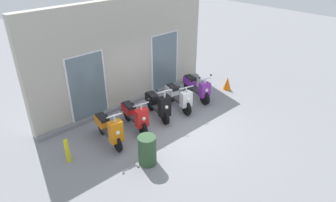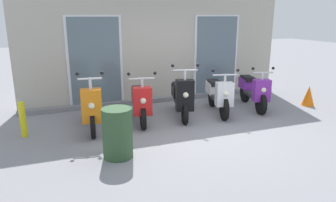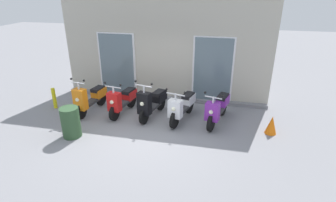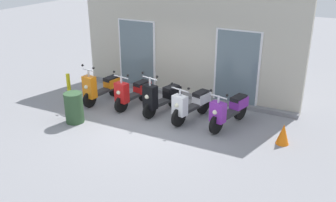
{
  "view_description": "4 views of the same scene",
  "coord_description": "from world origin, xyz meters",
  "views": [
    {
      "loc": [
        -5.93,
        -5.85,
        5.43
      ],
      "look_at": [
        0.33,
        0.78,
        0.56
      ],
      "focal_mm": 32.61,
      "sensor_mm": 36.0,
      "label": 1
    },
    {
      "loc": [
        -2.75,
        -5.55,
        2.31
      ],
      "look_at": [
        -0.48,
        0.5,
        0.53
      ],
      "focal_mm": 33.71,
      "sensor_mm": 36.0,
      "label": 2
    },
    {
      "loc": [
        2.12,
        -6.41,
        3.84
      ],
      "look_at": [
        0.52,
        0.84,
        0.61
      ],
      "focal_mm": 28.92,
      "sensor_mm": 36.0,
      "label": 3
    },
    {
      "loc": [
        4.7,
        -7.83,
        4.45
      ],
      "look_at": [
        0.41,
        0.54,
        0.59
      ],
      "focal_mm": 40.14,
      "sensor_mm": 36.0,
      "label": 4
    }
  ],
  "objects": [
    {
      "name": "ground_plane",
      "position": [
        0.0,
        0.0,
        0.0
      ],
      "size": [
        40.0,
        40.0,
        0.0
      ],
      "primitive_type": "plane",
      "color": "gray"
    },
    {
      "name": "storefront_facade",
      "position": [
        0.0,
        2.58,
        1.81
      ],
      "size": [
        7.21,
        0.5,
        3.76
      ],
      "color": "#B2AD9E",
      "rests_on": "ground_plane"
    },
    {
      "name": "scooter_orange",
      "position": [
        -2.02,
        0.81,
        0.49
      ],
      "size": [
        0.58,
        1.58,
        1.29
      ],
      "color": "black",
      "rests_on": "ground_plane"
    },
    {
      "name": "scooter_red",
      "position": [
        -0.97,
        0.94,
        0.46
      ],
      "size": [
        0.64,
        1.52,
        1.2
      ],
      "color": "black",
      "rests_on": "ground_plane"
    },
    {
      "name": "scooter_black",
      "position": [
        0.0,
        0.91,
        0.5
      ],
      "size": [
        0.73,
        1.51,
        1.31
      ],
      "color": "black",
      "rests_on": "ground_plane"
    },
    {
      "name": "scooter_white",
      "position": [
        0.95,
        0.89,
        0.47
      ],
      "size": [
        0.75,
        1.6,
        1.16
      ],
      "color": "black",
      "rests_on": "ground_plane"
    },
    {
      "name": "scooter_purple",
      "position": [
        2.0,
        0.98,
        0.46
      ],
      "size": [
        0.74,
        1.63,
        1.14
      ],
      "color": "black",
      "rests_on": "ground_plane"
    },
    {
      "name": "curb_bollard",
      "position": [
        -3.35,
        0.85,
        0.35
      ],
      "size": [
        0.12,
        0.12,
        0.7
      ],
      "primitive_type": "cylinder",
      "color": "yellow",
      "rests_on": "ground_plane"
    },
    {
      "name": "trash_bin",
      "position": [
        -1.82,
        -0.69,
        0.42
      ],
      "size": [
        0.5,
        0.5,
        0.84
      ],
      "primitive_type": "cylinder",
      "color": "#2D4C2D",
      "rests_on": "ground_plane"
    },
    {
      "name": "traffic_cone",
      "position": [
        3.49,
        0.63,
        0.26
      ],
      "size": [
        0.32,
        0.32,
        0.52
      ],
      "primitive_type": "cone",
      "color": "orange",
      "rests_on": "ground_plane"
    }
  ]
}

